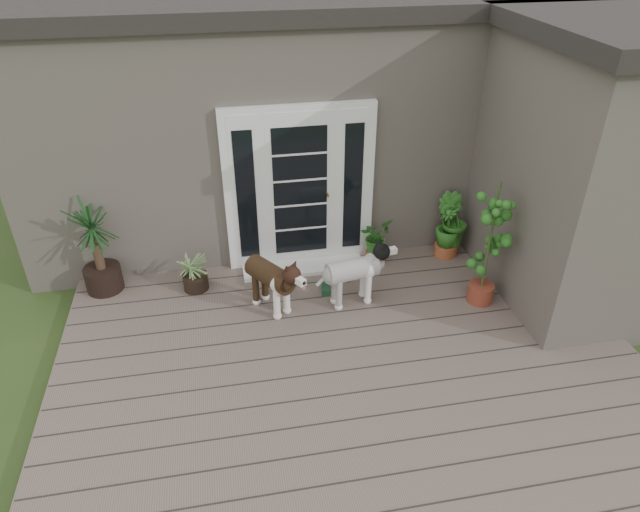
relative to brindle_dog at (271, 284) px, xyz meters
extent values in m
cube|color=#6B5B4C|center=(0.72, -1.21, -0.41)|extent=(6.20, 4.60, 0.12)
cube|color=#665E54|center=(0.72, 3.04, 1.08)|extent=(7.40, 4.00, 3.10)
cube|color=#665E54|center=(3.62, -0.11, 1.08)|extent=(1.60, 2.40, 3.10)
cube|color=#2D2826|center=(3.62, -0.11, 2.73)|extent=(1.80, 2.60, 0.20)
cube|color=white|center=(0.52, 0.99, 0.72)|extent=(1.90, 0.14, 2.15)
cube|color=white|center=(0.52, 0.79, -0.33)|extent=(1.60, 0.40, 0.05)
imported|color=#1A5D1A|center=(1.49, 0.79, -0.09)|extent=(0.59, 0.59, 0.53)
imported|color=#2E651D|center=(2.54, 0.79, -0.02)|extent=(0.63, 0.63, 0.67)
imported|color=#234C15|center=(2.49, 0.77, -0.05)|extent=(0.48, 0.48, 0.61)
camera|label=1|loc=(-0.45, -5.48, 3.81)|focal=31.97mm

